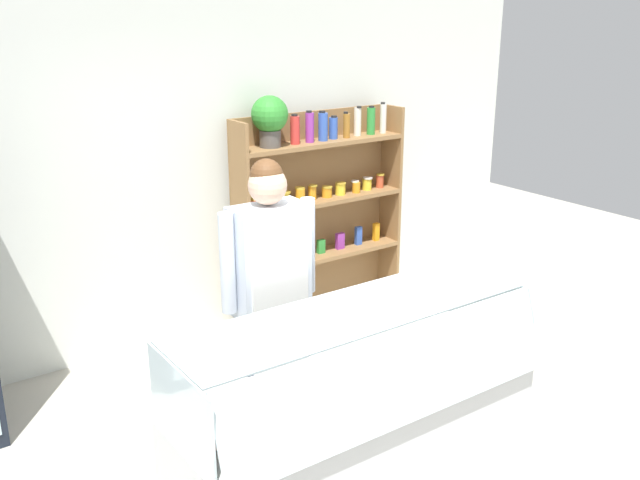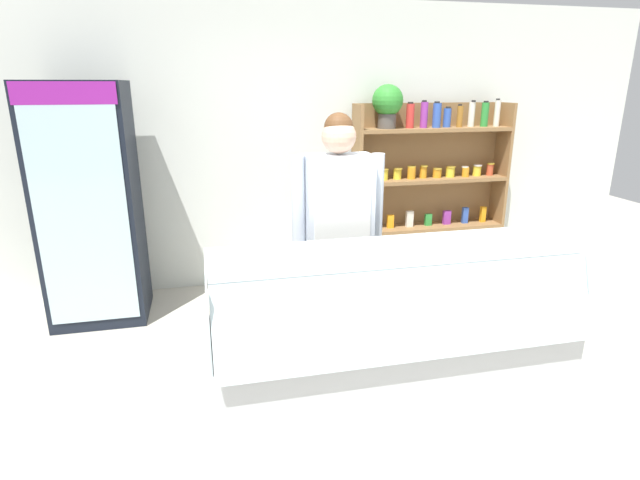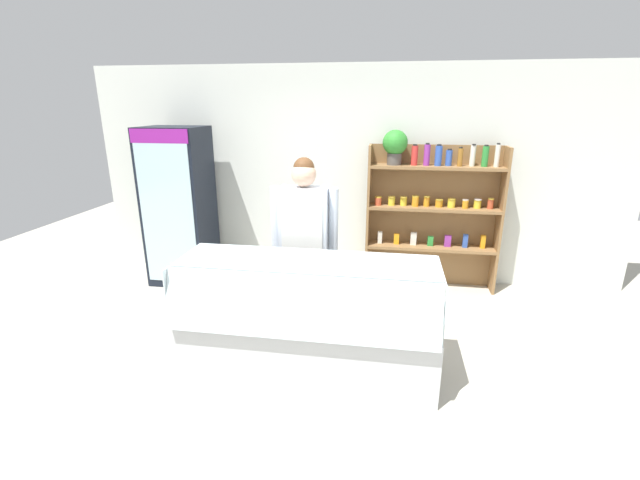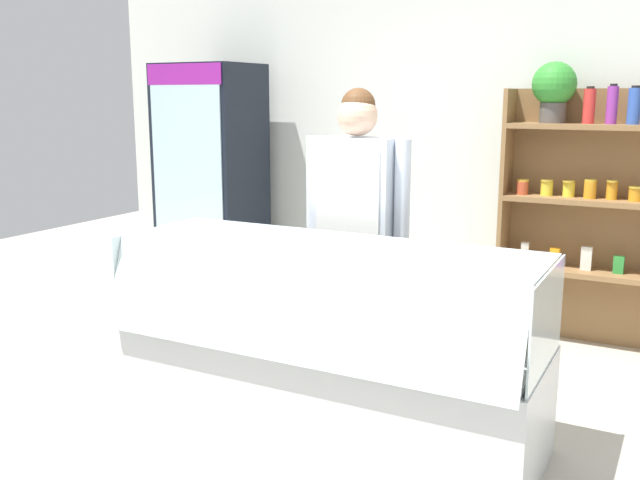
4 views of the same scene
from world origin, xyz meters
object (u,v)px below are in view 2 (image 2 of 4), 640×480
(drinks_fridge, at_px, (90,206))
(deli_display_case, at_px, (388,359))
(shelving_unit, at_px, (423,171))
(shop_clerk, at_px, (338,217))

(drinks_fridge, distance_m, deli_display_case, 2.72)
(drinks_fridge, bearing_deg, deli_display_case, -41.52)
(deli_display_case, bearing_deg, drinks_fridge, 138.48)
(drinks_fridge, height_order, shelving_unit, drinks_fridge)
(drinks_fridge, distance_m, shelving_unit, 3.09)
(deli_display_case, xyz_separation_m, shop_clerk, (-0.15, 0.68, 0.75))
(shelving_unit, bearing_deg, deli_display_case, -118.18)
(shelving_unit, relative_size, deli_display_case, 0.90)
(shelving_unit, xyz_separation_m, shop_clerk, (-1.25, -1.38, -0.05))
(drinks_fridge, bearing_deg, shop_clerk, -30.35)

